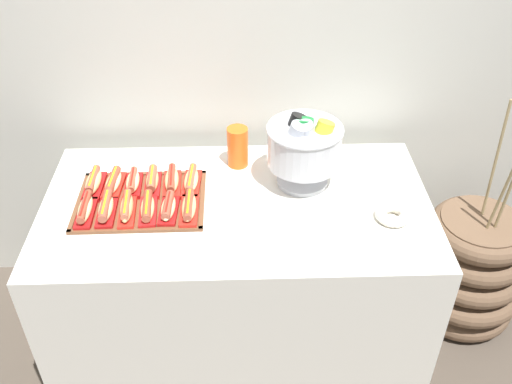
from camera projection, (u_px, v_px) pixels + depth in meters
The scene contains 20 objects.
ground_plane at pixel (240, 338), 2.63m from camera, with size 10.00×10.00×0.00m, color #4C4238.
back_wall at pixel (233, 19), 2.29m from camera, with size 6.00×0.10×2.60m, color beige.
buffet_table at pixel (238, 274), 2.38m from camera, with size 1.47×0.80×0.79m.
floor_vase at pixel (468, 268), 2.62m from camera, with size 0.52×0.52×1.09m.
serving_tray at pixel (141, 201), 2.16m from camera, with size 0.48×0.36×0.01m.
hot_dog_0 at pixel (85, 210), 2.07m from camera, with size 0.06×0.18×0.06m.
hot_dog_1 at pixel (106, 209), 2.07m from camera, with size 0.07×0.17×0.06m.
hot_dog_2 at pixel (127, 208), 2.07m from camera, with size 0.07×0.18×0.06m.
hot_dog_3 at pixel (148, 208), 2.07m from camera, with size 0.07×0.17×0.06m.
hot_dog_4 at pixel (168, 208), 2.08m from camera, with size 0.07×0.17×0.06m.
hot_dog_5 at pixel (189, 207), 2.08m from camera, with size 0.06×0.18×0.06m.
hot_dog_6 at pixel (94, 183), 2.20m from camera, with size 0.07×0.18×0.06m.
hot_dog_7 at pixel (113, 183), 2.20m from camera, with size 0.07×0.17×0.06m.
hot_dog_8 at pixel (133, 182), 2.20m from camera, with size 0.07×0.16×0.06m.
hot_dog_9 at pixel (152, 181), 2.20m from camera, with size 0.07×0.16×0.06m.
hot_dog_10 at pixel (172, 181), 2.21m from camera, with size 0.07×0.18×0.06m.
hot_dog_11 at pixel (191, 181), 2.21m from camera, with size 0.07×0.18×0.06m.
punch_bowl at pixel (304, 145), 2.15m from camera, with size 0.29×0.29×0.29m.
cup_stack at pixel (238, 147), 2.31m from camera, with size 0.08×0.08×0.17m.
donut at pixel (393, 214), 2.07m from camera, with size 0.13×0.13×0.04m.
Camera 1 is at (0.02, -1.70, 2.12)m, focal length 40.08 mm.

